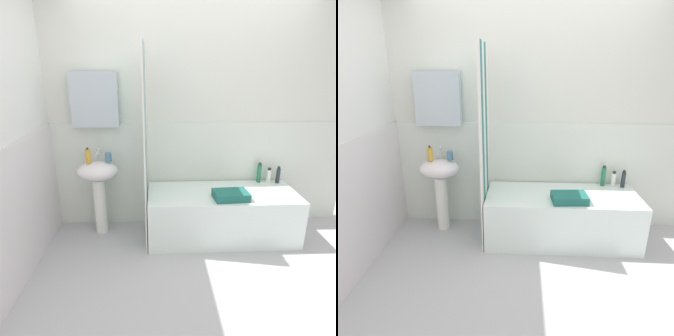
% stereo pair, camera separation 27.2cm
% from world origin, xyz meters
% --- Properties ---
extents(ground_plane, '(4.80, 5.60, 0.04)m').
position_xyz_m(ground_plane, '(0.00, 0.00, -0.02)').
color(ground_plane, '#B7B7BC').
extents(wall_back_tiled, '(3.60, 0.18, 2.40)m').
position_xyz_m(wall_back_tiled, '(-0.06, 1.26, 1.14)').
color(wall_back_tiled, silver).
rests_on(wall_back_tiled, ground_plane).
extents(wall_left_tiled, '(0.07, 1.81, 2.40)m').
position_xyz_m(wall_left_tiled, '(-1.57, 0.34, 1.12)').
color(wall_left_tiled, white).
rests_on(wall_left_tiled, ground_plane).
extents(sink, '(0.44, 0.34, 0.83)m').
position_xyz_m(sink, '(-1.02, 1.03, 0.61)').
color(sink, white).
rests_on(sink, ground_plane).
extents(faucet, '(0.03, 0.12, 0.12)m').
position_xyz_m(faucet, '(-1.02, 1.11, 0.89)').
color(faucet, silver).
rests_on(faucet, sink).
extents(soap_dispenser, '(0.06, 0.06, 0.17)m').
position_xyz_m(soap_dispenser, '(-1.10, 1.00, 0.90)').
color(soap_dispenser, gold).
rests_on(soap_dispenser, sink).
extents(toothbrush_cup, '(0.07, 0.07, 0.09)m').
position_xyz_m(toothbrush_cup, '(-0.90, 1.05, 0.88)').
color(toothbrush_cup, teal).
rests_on(toothbrush_cup, sink).
extents(bathtub, '(1.57, 0.66, 0.52)m').
position_xyz_m(bathtub, '(0.30, 0.89, 0.26)').
color(bathtub, white).
rests_on(bathtub, ground_plane).
extents(shower_curtain, '(0.01, 0.66, 2.00)m').
position_xyz_m(shower_curtain, '(-0.50, 0.89, 1.00)').
color(shower_curtain, white).
rests_on(shower_curtain, ground_plane).
extents(conditioner_bottle, '(0.04, 0.04, 0.20)m').
position_xyz_m(conditioner_bottle, '(0.99, 1.13, 0.61)').
color(conditioner_bottle, '#252D36').
rests_on(conditioner_bottle, bathtub).
extents(body_wash_bottle, '(0.05, 0.05, 0.17)m').
position_xyz_m(body_wash_bottle, '(0.89, 1.16, 0.60)').
color(body_wash_bottle, white).
rests_on(body_wash_bottle, bathtub).
extents(lotion_bottle, '(0.05, 0.05, 0.23)m').
position_xyz_m(lotion_bottle, '(0.78, 1.16, 0.63)').
color(lotion_bottle, '#257952').
rests_on(lotion_bottle, bathtub).
extents(towel_folded, '(0.36, 0.25, 0.08)m').
position_xyz_m(towel_folded, '(0.35, 0.72, 0.56)').
color(towel_folded, '#20675E').
rests_on(towel_folded, bathtub).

